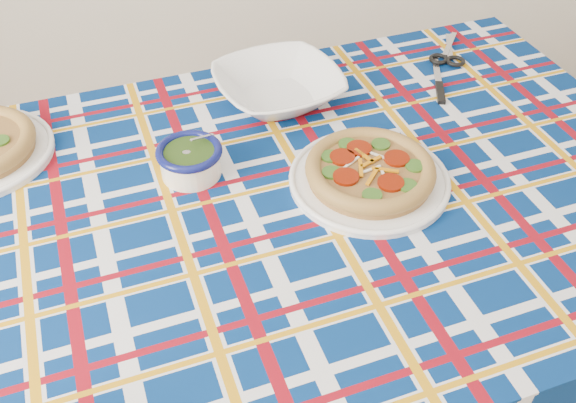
{
  "coord_description": "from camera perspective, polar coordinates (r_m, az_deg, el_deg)",
  "views": [
    {
      "loc": [
        -0.05,
        -0.54,
        1.72
      ],
      "look_at": [
        0.06,
        0.41,
        0.85
      ],
      "focal_mm": 40.0,
      "sensor_mm": 36.0,
      "label": 1
    }
  ],
  "objects": [
    {
      "name": "main_focaccia_plate",
      "position": [
        1.36,
        7.31,
        2.75
      ],
      "size": [
        0.41,
        0.41,
        0.07
      ],
      "primitive_type": null,
      "rotation": [
        0.0,
        0.0,
        0.2
      ],
      "color": "olive",
      "rests_on": "tablecloth"
    },
    {
      "name": "pesto_bowl",
      "position": [
        1.38,
        -8.72,
        3.82
      ],
      "size": [
        0.16,
        0.16,
        0.08
      ],
      "primitive_type": null,
      "rotation": [
        0.0,
        0.0,
        0.14
      ],
      "color": "black",
      "rests_on": "tablecloth"
    },
    {
      "name": "serving_bowl",
      "position": [
        1.61,
        -0.86,
        10.14
      ],
      "size": [
        0.39,
        0.39,
        0.07
      ],
      "primitive_type": "imported",
      "rotation": [
        0.0,
        0.0,
        0.32
      ],
      "color": "white",
      "rests_on": "tablecloth"
    },
    {
      "name": "table_knife",
      "position": [
        1.78,
        13.1,
        11.22
      ],
      "size": [
        0.07,
        0.24,
        0.01
      ],
      "primitive_type": null,
      "rotation": [
        0.0,
        0.0,
        1.36
      ],
      "color": "silver",
      "rests_on": "tablecloth"
    },
    {
      "name": "tablecloth",
      "position": [
        1.37,
        -0.72,
        -1.7
      ],
      "size": [
        2.0,
        1.51,
        0.12
      ],
      "primitive_type": null,
      "rotation": [
        0.0,
        0.0,
        0.23
      ],
      "color": "navy",
      "rests_on": "dining_table"
    },
    {
      "name": "dining_table",
      "position": [
        1.39,
        -0.71,
        -2.5
      ],
      "size": [
        1.95,
        1.46,
        0.82
      ],
      "rotation": [
        0.0,
        0.0,
        0.23
      ],
      "color": "brown",
      "rests_on": "floor"
    },
    {
      "name": "kitchen_scissors",
      "position": [
        1.9,
        14.16,
        13.34
      ],
      "size": [
        0.18,
        0.24,
        0.02
      ],
      "primitive_type": null,
      "rotation": [
        0.0,
        0.0,
        1.19
      ],
      "color": "silver",
      "rests_on": "tablecloth"
    }
  ]
}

